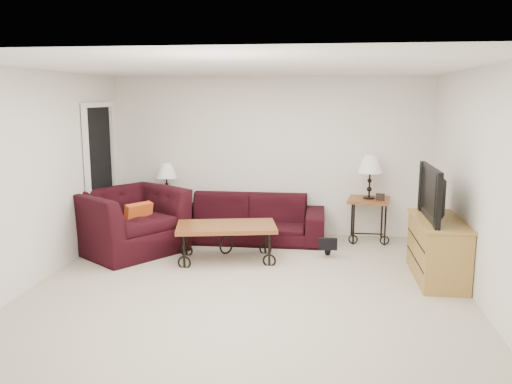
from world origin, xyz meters
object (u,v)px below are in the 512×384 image
side_table_right (368,220)px  lamp_right (370,177)px  armchair (129,221)px  tv_stand (437,249)px  coffee_table (226,243)px  sofa (247,218)px  lamp_left (167,181)px  television (439,193)px  backpack (328,238)px  side_table_left (168,217)px

side_table_right → lamp_right: 0.66m
armchair → tv_stand: size_ratio=1.11×
coffee_table → tv_stand: tv_stand is taller
sofa → side_table_right: 1.86m
lamp_left → lamp_right: lamp_right is taller
lamp_right → television: 1.76m
lamp_left → television: (3.83, -1.63, 0.19)m
tv_stand → backpack: size_ratio=2.47×
armchair → television: television is taller
backpack → side_table_left: bearing=139.5°
side_table_left → side_table_right: 3.16m
side_table_left → tv_stand: bearing=-23.0°
coffee_table → tv_stand: size_ratio=1.07×
side_table_right → television: (0.67, -1.63, 0.73)m
side_table_right → tv_stand: size_ratio=0.54×
side_table_left → coffee_table: 1.71m
sofa → lamp_left: lamp_left is taller
armchair → backpack: 2.81m
side_table_left → coffee_table: (1.18, -1.23, -0.04)m
side_table_left → armchair: size_ratio=0.42×
side_table_left → backpack: bearing=-18.3°
lamp_right → backpack: size_ratio=1.33×
side_table_right → tv_stand: tv_stand is taller
sofa → lamp_right: bearing=5.6°
sofa → television: size_ratio=2.14×
sofa → coffee_table: size_ratio=1.79×
side_table_right → backpack: bearing=-126.2°
tv_stand → television: bearing=180.0°
tv_stand → coffee_table: bearing=171.5°
side_table_right → backpack: side_table_right is taller
side_table_right → lamp_right: (0.00, 0.00, 0.66)m
lamp_right → television: bearing=-67.7°
sofa → side_table_right: (1.85, 0.18, -0.01)m
sofa → side_table_left: (-1.31, 0.18, -0.06)m
armchair → television: (4.08, -0.63, 0.61)m
television → lamp_right: bearing=-157.7°
sofa → backpack: size_ratio=4.73×
coffee_table → backpack: 1.42m
television → backpack: size_ratio=2.21×
tv_stand → side_table_right: bearing=112.9°
television → backpack: bearing=-121.5°
side_table_right → armchair: 3.56m
armchair → lamp_right: bearing=-37.2°
sofa → backpack: bearing=-28.3°
side_table_left → armchair: armchair is taller
side_table_left → tv_stand: (3.85, -1.63, 0.08)m
sofa → lamp_right: lamp_right is taller
coffee_table → backpack: backpack is taller
lamp_right → tv_stand: lamp_right is taller
coffee_table → tv_stand: bearing=-8.5°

